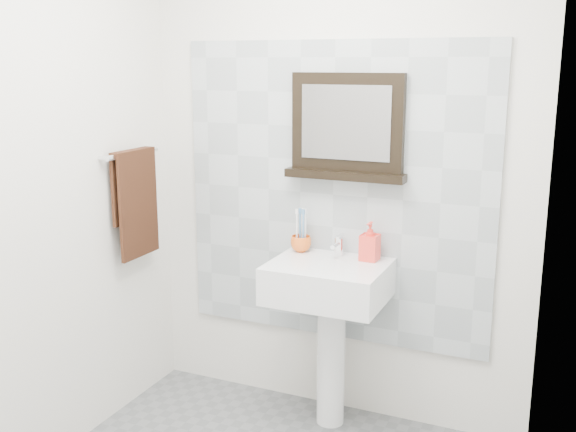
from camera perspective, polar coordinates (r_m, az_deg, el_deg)
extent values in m
cube|color=silver|center=(3.36, 3.99, 3.56)|extent=(2.00, 0.01, 2.50)
cube|color=silver|center=(2.98, -22.18, 1.43)|extent=(0.01, 2.20, 2.50)
cube|color=silver|center=(2.10, 19.59, -2.91)|extent=(0.01, 2.20, 2.50)
cube|color=#A6AFB4|center=(3.37, 3.90, 1.85)|extent=(1.60, 0.02, 1.50)
cylinder|color=white|center=(3.45, 3.66, -12.05)|extent=(0.14, 0.14, 0.68)
cube|color=white|center=(3.24, 3.40, -5.56)|extent=(0.55, 0.44, 0.18)
cylinder|color=silver|center=(3.20, 3.29, -4.39)|extent=(0.32, 0.32, 0.02)
cylinder|color=#4C4C4F|center=(3.19, 3.29, -4.20)|extent=(0.04, 0.04, 0.00)
cylinder|color=silver|center=(3.33, 4.34, -2.60)|extent=(0.04, 0.04, 0.09)
cylinder|color=silver|center=(3.29, 4.08, -2.46)|extent=(0.02, 0.10, 0.02)
cube|color=silver|center=(3.33, 4.44, -1.71)|extent=(0.02, 0.07, 0.01)
imported|color=orange|center=(3.39, 1.10, -2.36)|extent=(0.12, 0.12, 0.08)
cylinder|color=white|center=(3.38, 0.75, -1.31)|extent=(0.01, 0.01, 0.19)
cube|color=white|center=(3.35, 0.76, 0.39)|extent=(0.01, 0.01, 0.03)
cylinder|color=#4D80B0|center=(3.37, 1.30, -1.36)|extent=(0.01, 0.01, 0.19)
cube|color=#4D80B0|center=(3.34, 1.31, 0.35)|extent=(0.01, 0.01, 0.03)
cylinder|color=white|center=(3.39, 1.22, -1.24)|extent=(0.01, 0.01, 0.19)
cube|color=white|center=(3.37, 1.23, 0.46)|extent=(0.01, 0.01, 0.03)
cylinder|color=#4D80B0|center=(3.39, 1.02, -1.24)|extent=(0.01, 0.01, 0.19)
cube|color=#4D80B0|center=(3.37, 1.03, 0.46)|extent=(0.01, 0.01, 0.03)
cylinder|color=white|center=(3.38, 1.47, -1.31)|extent=(0.01, 0.01, 0.19)
cube|color=white|center=(3.35, 1.48, 0.40)|extent=(0.01, 0.01, 0.03)
imported|color=#FF1E36|center=(3.26, 6.95, -2.14)|extent=(0.09, 0.09, 0.19)
cube|color=black|center=(3.27, 5.07, 7.92)|extent=(0.56, 0.06, 0.47)
cube|color=#99999E|center=(3.24, 4.88, 7.88)|extent=(0.45, 0.01, 0.35)
cube|color=black|center=(3.28, 4.85, 3.47)|extent=(0.60, 0.11, 0.04)
cylinder|color=silver|center=(3.47, -13.02, 5.16)|extent=(0.03, 0.40, 0.03)
cylinder|color=silver|center=(3.34, -15.38, 4.74)|extent=(0.05, 0.02, 0.02)
cylinder|color=silver|center=(3.64, -11.61, 5.58)|extent=(0.05, 0.02, 0.02)
cube|color=black|center=(3.51, -12.54, 0.78)|extent=(0.02, 0.30, 0.52)
cube|color=black|center=(3.51, -13.14, 2.26)|extent=(0.02, 0.30, 0.34)
cube|color=black|center=(3.47, -13.03, 5.24)|extent=(0.06, 0.30, 0.03)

